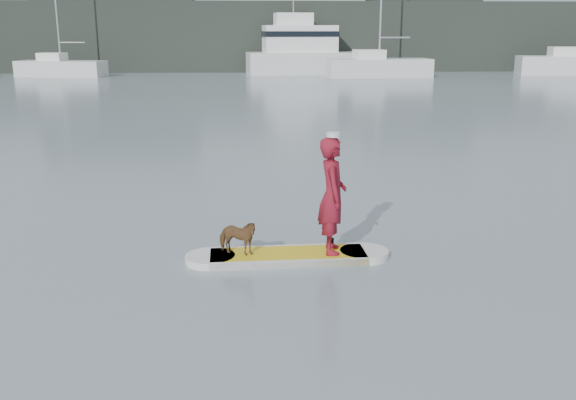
{
  "coord_description": "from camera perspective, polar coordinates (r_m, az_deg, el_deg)",
  "views": [
    {
      "loc": [
        1.87,
        -6.96,
        3.6
      ],
      "look_at": [
        2.46,
        2.79,
        1.0
      ],
      "focal_mm": 40.0,
      "sensor_mm": 36.0,
      "label": 1
    }
  ],
  "objects": [
    {
      "name": "dog",
      "position": [
        10.24,
        -4.53,
        -3.31
      ],
      "size": [
        0.75,
        0.55,
        0.58
      ],
      "primitive_type": "imported",
      "rotation": [
        0.0,
        0.0,
        1.18
      ],
      "color": "brown",
      "rests_on": "paddleboard"
    },
    {
      "name": "motor_yacht_a",
      "position": [
        55.12,
        1.68,
        13.05
      ],
      "size": [
        11.2,
        4.57,
        6.53
      ],
      "rotation": [
        0.0,
        0.0,
        0.11
      ],
      "color": "silver",
      "rests_on": "ground"
    },
    {
      "name": "paddleboard",
      "position": [
        10.39,
        0.0,
        -5.02
      ],
      "size": [
        3.3,
        0.88,
        0.12
      ],
      "rotation": [
        0.0,
        0.0,
        0.03
      ],
      "color": "yellow",
      "rests_on": "ground"
    },
    {
      "name": "shore_building_east",
      "position": [
        63.06,
        11.77,
        14.96
      ],
      "size": [
        10.0,
        4.0,
        8.0
      ],
      "primitive_type": "cube",
      "color": "black",
      "rests_on": "ground"
    },
    {
      "name": "paddler",
      "position": [
        10.18,
        3.96,
        0.41
      ],
      "size": [
        0.47,
        0.7,
        1.87
      ],
      "primitive_type": "imported",
      "rotation": [
        0.0,
        0.0,
        1.53
      ],
      "color": "maroon",
      "rests_on": "paddleboard"
    },
    {
      "name": "paddle",
      "position": [
        10.51,
        3.88,
        -0.59
      ],
      "size": [
        0.1,
        0.3,
        2.0
      ],
      "rotation": [
        0.0,
        0.0,
        0.03
      ],
      "color": "black",
      "rests_on": "ground"
    },
    {
      "name": "white_cap",
      "position": [
        9.98,
        4.06,
        5.81
      ],
      "size": [
        0.22,
        0.22,
        0.07
      ],
      "primitive_type": "cylinder",
      "color": "silver",
      "rests_on": "paddler"
    },
    {
      "name": "sailboat_e",
      "position": [
        51.74,
        8.01,
        11.69
      ],
      "size": [
        8.23,
        3.21,
        11.68
      ],
      "rotation": [
        0.0,
        0.0,
        0.07
      ],
      "color": "silver",
      "rests_on": "ground"
    },
    {
      "name": "ground",
      "position": [
        8.06,
        -16.91,
        -12.32
      ],
      "size": [
        140.0,
        140.0,
        0.0
      ],
      "primitive_type": "plane",
      "color": "slate",
      "rests_on": "ground"
    },
    {
      "name": "shore_building_west",
      "position": [
        62.12,
        -15.01,
        15.24
      ],
      "size": [
        14.0,
        4.0,
        9.0
      ],
      "primitive_type": "cube",
      "color": "black",
      "rests_on": "ground"
    },
    {
      "name": "shore_mass",
      "position": [
        60.0,
        -5.41,
        14.26
      ],
      "size": [
        90.0,
        6.0,
        6.0
      ],
      "primitive_type": "cube",
      "color": "black",
      "rests_on": "ground"
    },
    {
      "name": "sailboat_c",
      "position": [
        54.96,
        -19.56,
        11.06
      ],
      "size": [
        7.17,
        3.52,
        9.86
      ],
      "rotation": [
        0.0,
        0.0,
        -0.19
      ],
      "color": "silver",
      "rests_on": "ground"
    }
  ]
}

